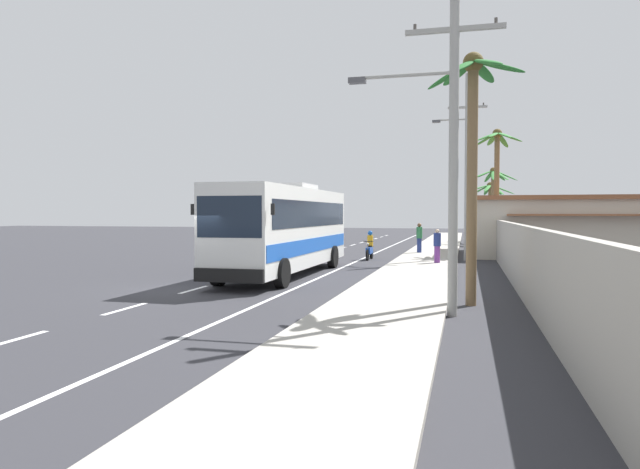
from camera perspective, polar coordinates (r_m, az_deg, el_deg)
ground_plane at (r=19.80m, az=-12.37°, el=-5.37°), size 160.00×160.00×0.00m
sidewalk_kerb at (r=27.71m, az=10.11°, el=-3.07°), size 3.20×90.00×0.14m
lane_markings at (r=32.89m, az=2.37°, el=-2.33°), size 3.36×71.00×0.01m
boundary_wall at (r=31.60m, az=17.56°, el=-0.62°), size 0.24×60.00×2.20m
coach_bus_foreground at (r=23.73m, az=-3.43°, el=0.77°), size 2.90×11.70×3.86m
motorcycle_beside_bus at (r=31.63m, az=5.01°, el=-1.34°), size 0.56×1.96×1.60m
pedestrian_near_kerb at (r=35.67m, az=9.92°, el=-0.25°), size 0.36×0.36×1.82m
pedestrian_midwalk at (r=28.50m, az=11.66°, el=-1.06°), size 0.36×0.36×1.65m
utility_pole_nearest at (r=14.61m, az=12.83°, el=9.64°), size 3.85×0.24×8.38m
utility_pole_mid at (r=31.90m, az=14.41°, el=7.01°), size 2.89×0.24×10.08m
palm_nearest at (r=48.75m, az=16.96°, el=4.29°), size 3.76×3.77×6.32m
palm_second at (r=51.64m, az=16.66°, el=3.47°), size 4.01×4.14×5.28m
palm_third at (r=35.55m, az=17.28°, el=6.48°), size 2.83×2.90×7.58m
palm_fourth at (r=16.50m, az=15.04°, el=10.28°), size 2.65×2.63×7.00m
roadside_building at (r=37.57m, az=24.35°, el=0.76°), size 13.11×9.92×3.55m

